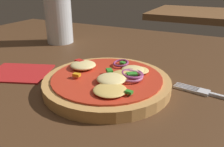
% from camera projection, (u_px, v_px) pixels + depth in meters
% --- Properties ---
extents(dining_table, '(1.42, 0.92, 0.03)m').
position_uv_depth(dining_table, '(141.00, 94.00, 0.42)').
color(dining_table, '#4C301C').
rests_on(dining_table, ground).
extents(pizza, '(0.22, 0.22, 0.03)m').
position_uv_depth(pizza, '(108.00, 81.00, 0.40)').
color(pizza, tan).
rests_on(pizza, dining_table).
extents(beer_glass, '(0.08, 0.08, 0.15)m').
position_uv_depth(beer_glass, '(59.00, 20.00, 0.66)').
color(beer_glass, silver).
rests_on(beer_glass, dining_table).
extents(napkin, '(0.14, 0.13, 0.00)m').
position_uv_depth(napkin, '(19.00, 73.00, 0.46)').
color(napkin, '#B21E1E').
rests_on(napkin, dining_table).
extents(background_table, '(0.71, 0.48, 0.03)m').
position_uv_depth(background_table, '(215.00, 15.00, 1.30)').
color(background_table, brown).
rests_on(background_table, ground).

